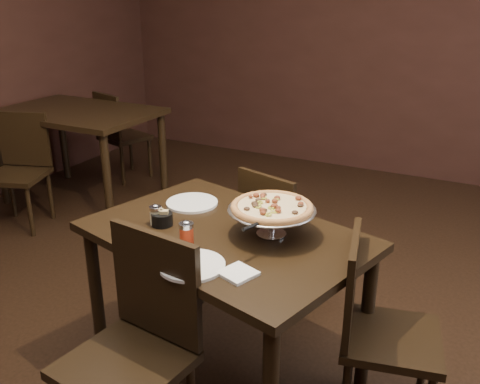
% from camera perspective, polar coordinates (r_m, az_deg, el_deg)
% --- Properties ---
extents(room, '(6.04, 7.04, 2.84)m').
position_cam_1_polar(room, '(2.14, -0.94, 10.36)').
color(room, black).
rests_on(room, ground).
extents(dining_table, '(1.40, 1.11, 0.77)m').
position_cam_1_polar(dining_table, '(2.45, -1.59, -6.44)').
color(dining_table, black).
rests_on(dining_table, ground).
extents(background_table, '(1.31, 0.87, 0.82)m').
position_cam_1_polar(background_table, '(4.78, -16.84, 7.11)').
color(background_table, black).
rests_on(background_table, ground).
extents(pizza_stand, '(0.39, 0.39, 0.16)m').
position_cam_1_polar(pizza_stand, '(2.33, 3.42, -1.65)').
color(pizza_stand, silver).
rests_on(pizza_stand, dining_table).
extents(parmesan_shaker, '(0.06, 0.06, 0.10)m').
position_cam_1_polar(parmesan_shaker, '(2.49, -8.97, -2.42)').
color(parmesan_shaker, beige).
rests_on(parmesan_shaker, dining_table).
extents(pepper_flake_shaker, '(0.06, 0.06, 0.11)m').
position_cam_1_polar(pepper_flake_shaker, '(2.28, -5.72, -4.38)').
color(pepper_flake_shaker, '#942A0D').
rests_on(pepper_flake_shaker, dining_table).
extents(packet_caddy, '(0.10, 0.10, 0.08)m').
position_cam_1_polar(packet_caddy, '(2.48, -8.31, -2.82)').
color(packet_caddy, black).
rests_on(packet_caddy, dining_table).
extents(napkin_stack, '(0.16, 0.16, 0.01)m').
position_cam_1_polar(napkin_stack, '(2.06, -0.22, -8.67)').
color(napkin_stack, white).
rests_on(napkin_stack, dining_table).
extents(plate_left, '(0.26, 0.26, 0.01)m').
position_cam_1_polar(plate_left, '(2.71, -5.14, -1.16)').
color(plate_left, white).
rests_on(plate_left, dining_table).
extents(plate_near, '(0.26, 0.26, 0.01)m').
position_cam_1_polar(plate_near, '(2.13, -5.15, -7.80)').
color(plate_near, white).
rests_on(plate_near, dining_table).
extents(serving_spatula, '(0.12, 0.12, 0.02)m').
position_cam_1_polar(serving_spatula, '(2.16, 1.28, -3.71)').
color(serving_spatula, silver).
rests_on(serving_spatula, pizza_stand).
extents(chair_far, '(0.49, 0.49, 0.85)m').
position_cam_1_polar(chair_far, '(3.11, 4.04, -4.36)').
color(chair_far, black).
rests_on(chair_far, ground).
extents(chair_near, '(0.49, 0.49, 0.93)m').
position_cam_1_polar(chair_near, '(2.20, -10.90, -15.42)').
color(chair_near, black).
rests_on(chair_near, ground).
extents(chair_side, '(0.48, 0.48, 0.87)m').
position_cam_1_polar(chair_side, '(2.38, 14.28, -13.51)').
color(chair_side, black).
rests_on(chair_side, ground).
extents(bg_chair_far, '(0.50, 0.50, 0.86)m').
position_cam_1_polar(bg_chair_far, '(5.32, -12.81, 6.19)').
color(bg_chair_far, black).
rests_on(bg_chair_far, ground).
extents(bg_chair_near, '(0.53, 0.53, 0.88)m').
position_cam_1_polar(bg_chair_near, '(4.52, -22.42, 2.61)').
color(bg_chair_near, black).
rests_on(bg_chair_near, ground).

